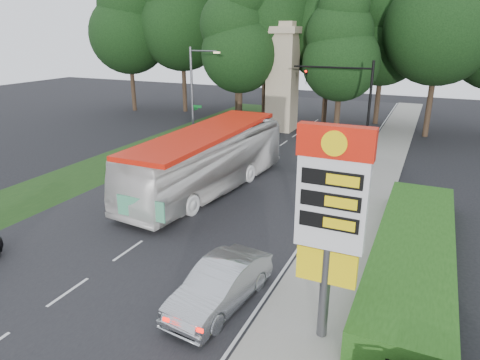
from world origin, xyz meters
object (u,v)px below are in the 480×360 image
at_px(monument, 283,77).
at_px(transit_bus, 208,161).
at_px(gas_station_pylon, 331,209).
at_px(streetlight_signs, 194,91).
at_px(traffic_signal_mast, 352,94).
at_px(sedan_silver, 220,285).

relative_size(monument, transit_bus, 0.75).
relative_size(gas_station_pylon, streetlight_signs, 0.86).
bearing_deg(traffic_signal_mast, transit_bus, -117.34).
bearing_deg(monument, gas_station_pylon, -68.20).
bearing_deg(transit_bus, streetlight_signs, 129.95).
bearing_deg(sedan_silver, gas_station_pylon, 3.08).
height_order(gas_station_pylon, transit_bus, gas_station_pylon).
bearing_deg(gas_station_pylon, transit_bus, 133.38).
bearing_deg(gas_station_pylon, streetlight_signs, 128.96).
relative_size(monument, sedan_silver, 2.07).
xyz_separation_m(gas_station_pylon, traffic_signal_mast, (-3.52, 22.00, 0.22)).
bearing_deg(gas_station_pylon, traffic_signal_mast, 99.09).
xyz_separation_m(streetlight_signs, transit_bus, (6.56, -9.83, -2.57)).
bearing_deg(streetlight_signs, monument, 58.03).
xyz_separation_m(monument, sedan_silver, (7.50, -27.80, -4.31)).
relative_size(gas_station_pylon, sedan_silver, 1.41).
height_order(monument, sedan_silver, monument).
relative_size(gas_station_pylon, monument, 0.68).
distance_m(transit_bus, sedan_silver, 11.66).
bearing_deg(transit_bus, gas_station_pylon, -40.40).
bearing_deg(traffic_signal_mast, sedan_silver, -90.48).
bearing_deg(streetlight_signs, sedan_silver, -57.77).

